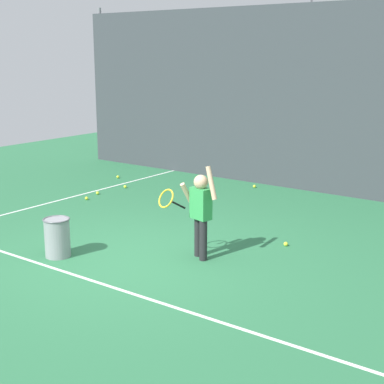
% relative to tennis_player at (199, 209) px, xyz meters
% --- Properties ---
extents(ground_plane, '(20.00, 20.00, 0.00)m').
position_rel_tennis_player_xyz_m(ground_plane, '(-0.74, -0.58, -0.73)').
color(ground_plane, '#2D7247').
extents(court_line_baseline, '(9.00, 0.05, 0.00)m').
position_rel_tennis_player_xyz_m(court_line_baseline, '(-0.74, -1.50, -0.72)').
color(court_line_baseline, white).
rests_on(court_line_baseline, ground).
extents(court_line_sideline, '(0.05, 9.00, 0.00)m').
position_rel_tennis_player_xyz_m(court_line_sideline, '(-4.14, 0.42, -0.72)').
color(court_line_sideline, white).
rests_on(court_line_sideline, ground).
extents(back_fence_windscreen, '(12.06, 0.08, 3.80)m').
position_rel_tennis_player_xyz_m(back_fence_windscreen, '(-0.74, 4.72, 1.17)').
color(back_fence_windscreen, '#383D42').
rests_on(back_fence_windscreen, ground).
extents(fence_post_0, '(0.09, 0.09, 3.95)m').
position_rel_tennis_player_xyz_m(fence_post_0, '(-6.61, 4.78, 1.25)').
color(fence_post_0, slate).
rests_on(fence_post_0, ground).
extents(fence_post_1, '(0.09, 0.09, 3.95)m').
position_rel_tennis_player_xyz_m(fence_post_1, '(-0.74, 4.78, 1.25)').
color(fence_post_1, slate).
rests_on(fence_post_1, ground).
extents(tennis_player, '(0.82, 0.57, 1.35)m').
position_rel_tennis_player_xyz_m(tennis_player, '(0.00, 0.00, 0.00)').
color(tennis_player, '#232326').
rests_on(tennis_player, ground).
extents(ball_hopper, '(0.38, 0.38, 0.56)m').
position_rel_tennis_player_xyz_m(ball_hopper, '(-1.67, -1.14, -0.44)').
color(ball_hopper, gray).
rests_on(ball_hopper, ground).
extents(tennis_ball_0, '(0.07, 0.07, 0.07)m').
position_rel_tennis_player_xyz_m(tennis_ball_0, '(0.75, 1.19, -0.69)').
color(tennis_ball_0, '#CCE033').
rests_on(tennis_ball_0, ground).
extents(tennis_ball_1, '(0.07, 0.07, 0.07)m').
position_rel_tennis_player_xyz_m(tennis_ball_1, '(-3.73, 1.37, -0.69)').
color(tennis_ball_1, '#CCE033').
rests_on(tennis_ball_1, ground).
extents(tennis_ball_2, '(0.07, 0.07, 0.07)m').
position_rel_tennis_player_xyz_m(tennis_ball_2, '(-4.64, 3.22, -0.69)').
color(tennis_ball_2, '#CCE033').
rests_on(tennis_ball_2, ground).
extents(tennis_ball_4, '(0.07, 0.07, 0.07)m').
position_rel_tennis_player_xyz_m(tennis_ball_4, '(-3.88, 1.82, -0.69)').
color(tennis_ball_4, '#CCE033').
rests_on(tennis_ball_4, ground).
extents(tennis_ball_5, '(0.07, 0.07, 0.07)m').
position_rel_tennis_player_xyz_m(tennis_ball_5, '(-3.81, 2.58, -0.69)').
color(tennis_ball_5, '#CCE033').
rests_on(tennis_ball_5, ground).
extents(tennis_ball_6, '(0.07, 0.07, 0.07)m').
position_rel_tennis_player_xyz_m(tennis_ball_6, '(-1.59, 4.25, -0.69)').
color(tennis_ball_6, '#CCE033').
rests_on(tennis_ball_6, ground).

